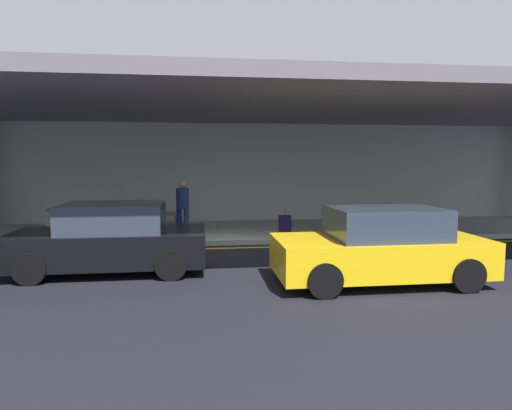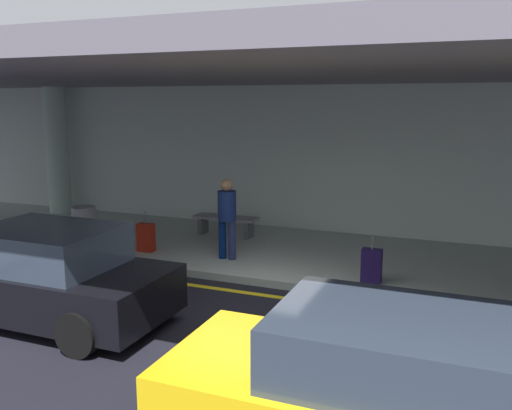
% 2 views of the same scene
% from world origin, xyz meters
% --- Properties ---
extents(ground_plane, '(60.00, 60.00, 0.00)m').
position_xyz_m(ground_plane, '(0.00, 0.00, 0.00)').
color(ground_plane, black).
extents(sidewalk, '(26.00, 4.20, 0.15)m').
position_xyz_m(sidewalk, '(0.00, 3.10, 0.07)').
color(sidewalk, '#A4B0A7').
rests_on(sidewalk, ground).
extents(lane_stripe_yellow, '(26.00, 0.14, 0.01)m').
position_xyz_m(lane_stripe_yellow, '(0.00, 0.60, 0.00)').
color(lane_stripe_yellow, yellow).
rests_on(lane_stripe_yellow, ground).
extents(ceiling_overhang, '(28.00, 13.20, 0.30)m').
position_xyz_m(ceiling_overhang, '(0.00, 2.60, 3.95)').
color(ceiling_overhang, slate).
rests_on(ceiling_overhang, support_column_far_left).
extents(terminal_back_wall, '(26.00, 0.30, 3.80)m').
position_xyz_m(terminal_back_wall, '(0.00, 5.35, 1.90)').
color(terminal_back_wall, '#AAB7B1').
rests_on(terminal_back_wall, ground).
extents(car_yellow_taxi, '(4.10, 1.92, 1.50)m').
position_xyz_m(car_yellow_taxi, '(2.71, -3.26, 0.71)').
color(car_yellow_taxi, yellow).
rests_on(car_yellow_taxi, ground).
extents(car_black, '(4.10, 1.92, 1.50)m').
position_xyz_m(car_black, '(-2.73, -1.70, 0.71)').
color(car_black, black).
rests_on(car_black, ground).
extents(traveler_with_luggage, '(0.38, 0.38, 1.68)m').
position_xyz_m(traveler_with_luggage, '(-1.31, 1.99, 1.11)').
color(traveler_with_luggage, '#051A4D').
rests_on(traveler_with_luggage, sidewalk).
extents(suitcase_upright_primary, '(0.36, 0.22, 0.90)m').
position_xyz_m(suitcase_upright_primary, '(1.76, 1.60, 0.46)').
color(suitcase_upright_primary, '#1E1146').
rests_on(suitcase_upright_primary, sidewalk).
extents(suitcase_upright_secondary, '(0.36, 0.22, 0.90)m').
position_xyz_m(suitcase_upright_secondary, '(-3.22, 1.86, 0.46)').
color(suitcase_upright_secondary, maroon).
rests_on(suitcase_upright_secondary, sidewalk).
extents(bench_metal, '(1.60, 0.50, 0.48)m').
position_xyz_m(bench_metal, '(-2.21, 3.80, 0.50)').
color(bench_metal, slate).
rests_on(bench_metal, sidewalk).
extents(trash_bin_steel, '(0.56, 0.56, 0.85)m').
position_xyz_m(trash_bin_steel, '(-4.99, 1.98, 0.57)').
color(trash_bin_steel, gray).
rests_on(trash_bin_steel, sidewalk).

